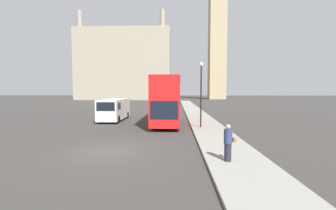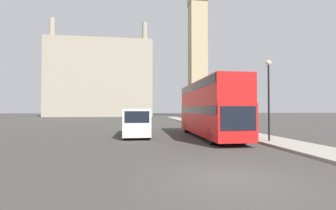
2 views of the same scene
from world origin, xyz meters
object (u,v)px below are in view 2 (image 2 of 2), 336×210
Objects in this scene: white_van at (137,121)px; clock_tower at (198,37)px; street_lamp at (269,87)px; red_double_decker_bus at (209,107)px.

clock_tower is at bearing 70.91° from white_van.
white_van is (-23.01, -66.49, -29.75)m from clock_tower.
red_double_decker_bus is at bearing 129.03° from street_lamp.
street_lamp is (3.03, -3.74, 1.27)m from red_double_decker_bus.
white_van is at bearing -109.09° from clock_tower.
clock_tower reaches higher than red_double_decker_bus.
white_van is 1.13× the size of street_lamp.
red_double_decker_bus is 6.19m from white_van.
red_double_decker_bus is at bearing -104.15° from clock_tower.
street_lamp is (-14.11, -71.70, -27.23)m from clock_tower.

